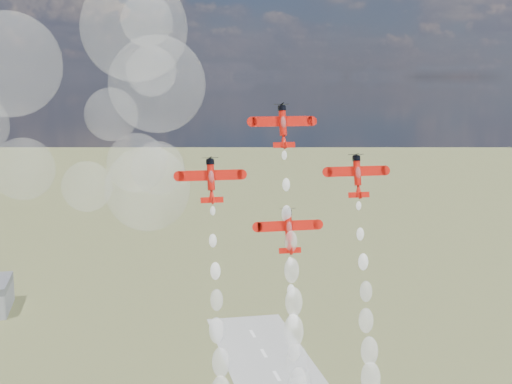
{
  "coord_description": "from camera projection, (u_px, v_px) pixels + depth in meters",
  "views": [
    {
      "loc": [
        -52.29,
        -126.4,
        97.71
      ],
      "look_at": [
        -23.98,
        8.98,
        75.34
      ],
      "focal_mm": 50.0,
      "sensor_mm": 36.0,
      "label": 1
    }
  ],
  "objects": [
    {
      "name": "plane_lead",
      "position": [
        283.0,
        125.0,
        141.75
      ],
      "size": [
        12.35,
        4.71,
        8.67
      ],
      "rotation": [
        1.32,
        0.0,
        0.0
      ],
      "color": "red",
      "rests_on": "ground"
    },
    {
      "name": "plane_left",
      "position": [
        211.0,
        179.0,
        137.8
      ],
      "size": [
        12.35,
        4.71,
        8.67
      ],
      "rotation": [
        1.32,
        0.0,
        0.0
      ],
      "color": "red",
      "rests_on": "ground"
    },
    {
      "name": "plane_right",
      "position": [
        357.0,
        175.0,
        143.83
      ],
      "size": [
        12.35,
        4.71,
        8.67
      ],
      "rotation": [
        1.32,
        0.0,
        0.0
      ],
      "color": "red",
      "rests_on": "ground"
    },
    {
      "name": "plane_slot",
      "position": [
        289.0,
        230.0,
        139.88
      ],
      "size": [
        12.35,
        4.71,
        8.67
      ],
      "rotation": [
        1.32,
        0.0,
        0.0
      ],
      "color": "red",
      "rests_on": "ground"
    },
    {
      "name": "smoke_trail_lead",
      "position": [
        297.0,
        365.0,
        137.5
      ],
      "size": [
        5.7,
        16.37,
        53.38
      ],
      "color": "white",
      "rests_on": "plane_lead"
    },
    {
      "name": "drifted_smoke_cloud",
      "position": [
        109.0,
        102.0,
        145.57
      ],
      "size": [
        51.85,
        35.19,
        54.11
      ],
      "color": "white",
      "rests_on": "ground"
    }
  ]
}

